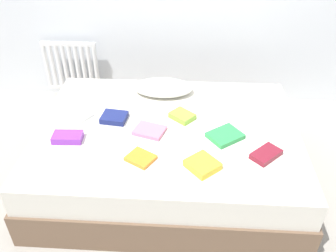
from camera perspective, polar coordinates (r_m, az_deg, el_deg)
name	(u,v)px	position (r m, az deg, el deg)	size (l,w,h in m)	color
ground_plane	(168,176)	(3.07, -0.06, -7.85)	(8.00, 8.00, 0.00)	#9E998E
bed	(168,153)	(2.90, -0.06, -4.31)	(2.00, 1.50, 0.50)	brown
radiator	(71,66)	(4.02, -14.86, 9.02)	(0.57, 0.04, 0.54)	white
pillow	(163,88)	(3.15, -0.78, 6.04)	(0.51, 0.30, 0.11)	white
textbook_purple	(68,137)	(2.71, -15.43, -1.71)	(0.21, 0.12, 0.05)	purple
textbook_pink	(149,130)	(2.70, -2.93, -0.70)	(0.21, 0.17, 0.03)	pink
textbook_green	(225,136)	(2.67, 8.92, -1.51)	(0.23, 0.19, 0.03)	green
textbook_orange	(141,158)	(2.46, -4.30, -5.01)	(0.17, 0.15, 0.03)	orange
textbook_white	(80,114)	(2.96, -13.61, 1.79)	(0.19, 0.13, 0.02)	white
textbook_navy	(114,117)	(2.85, -8.41, 1.34)	(0.19, 0.16, 0.04)	navy
textbook_maroon	(266,154)	(2.56, 15.09, -4.30)	(0.21, 0.13, 0.04)	maroon
textbook_lime	(182,116)	(2.84, 2.25, 1.58)	(0.18, 0.14, 0.04)	#8CC638
textbook_yellow	(202,165)	(2.40, 5.42, -6.05)	(0.19, 0.18, 0.05)	yellow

